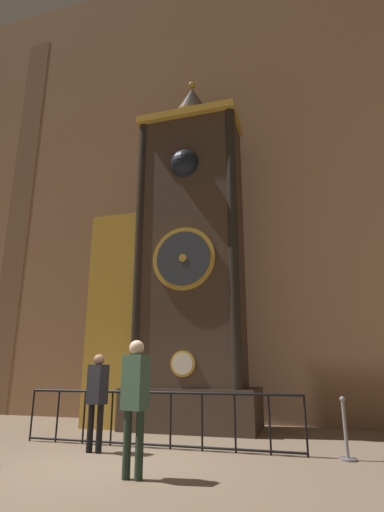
{
  "coord_description": "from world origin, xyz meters",
  "views": [
    {
      "loc": [
        3.14,
        -5.87,
        1.43
      ],
      "look_at": [
        0.24,
        3.84,
        4.26
      ],
      "focal_mm": 28.0,
      "sensor_mm": 36.0,
      "label": 1
    }
  ],
  "objects_px": {
    "stanchion_post": "(346,439)",
    "visitor_near": "(97,392)",
    "visitor_far": "(135,393)",
    "clock_tower": "(177,267)"
  },
  "relations": [
    {
      "from": "visitor_near",
      "to": "visitor_far",
      "type": "relative_size",
      "value": 0.92
    },
    {
      "from": "clock_tower",
      "to": "stanchion_post",
      "type": "distance_m",
      "value": 5.7
    },
    {
      "from": "clock_tower",
      "to": "visitor_far",
      "type": "bearing_deg",
      "value": -78.56
    },
    {
      "from": "visitor_near",
      "to": "stanchion_post",
      "type": "distance_m",
      "value": 4.27
    },
    {
      "from": "clock_tower",
      "to": "stanchion_post",
      "type": "relative_size",
      "value": 10.05
    },
    {
      "from": "visitor_far",
      "to": "visitor_near",
      "type": "bearing_deg",
      "value": 150.99
    },
    {
      "from": "clock_tower",
      "to": "visitor_far",
      "type": "height_order",
      "value": "clock_tower"
    },
    {
      "from": "stanchion_post",
      "to": "visitor_far",
      "type": "bearing_deg",
      "value": -144.28
    },
    {
      "from": "stanchion_post",
      "to": "visitor_near",
      "type": "bearing_deg",
      "value": -171.4
    },
    {
      "from": "visitor_near",
      "to": "clock_tower",
      "type": "bearing_deg",
      "value": 99.96
    }
  ]
}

